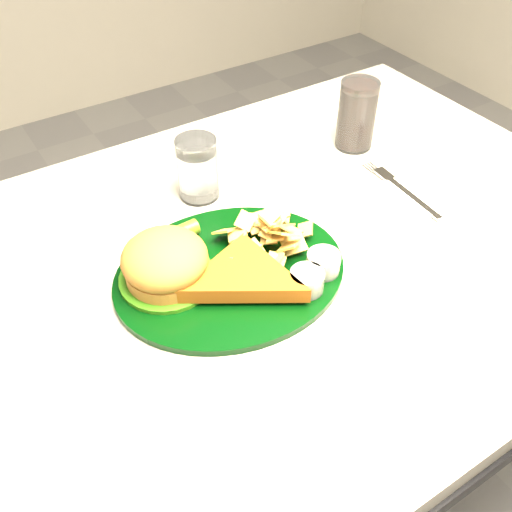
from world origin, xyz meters
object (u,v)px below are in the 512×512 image
at_px(dinner_plate, 230,256).
at_px(water_glass, 198,169).
at_px(cola_glass, 357,115).
at_px(fork_napkin, 410,196).
at_px(table, 260,397).

distance_m(dinner_plate, water_glass, 0.20).
height_order(water_glass, cola_glass, cola_glass).
xyz_separation_m(dinner_plate, fork_napkin, (0.34, -0.00, -0.03)).
relative_size(dinner_plate, water_glass, 3.18).
height_order(dinner_plate, cola_glass, cola_glass).
bearing_deg(fork_napkin, cola_glass, 85.15).
relative_size(dinner_plate, cola_glass, 2.65).
bearing_deg(fork_napkin, table, 179.97).
relative_size(water_glass, fork_napkin, 0.66).
bearing_deg(water_glass, fork_napkin, -34.12).
bearing_deg(dinner_plate, cola_glass, 32.38).
relative_size(table, cola_glass, 9.51).
distance_m(water_glass, cola_glass, 0.32).
bearing_deg(table, fork_napkin, -3.47).
bearing_deg(cola_glass, fork_napkin, -98.29).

